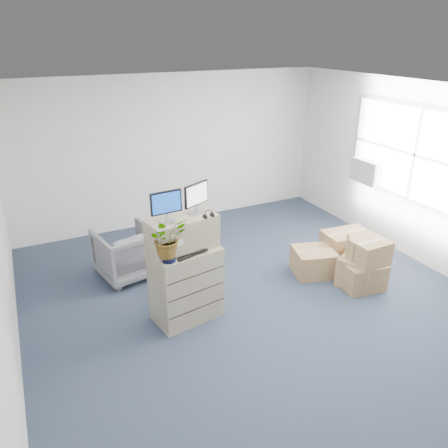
{
  "coord_description": "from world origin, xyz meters",
  "views": [
    {
      "loc": [
        -2.62,
        -4.16,
        3.45
      ],
      "look_at": [
        -0.41,
        0.4,
        1.21
      ],
      "focal_mm": 35.0,
      "sensor_mm": 36.0,
      "label": 1
    }
  ],
  "objects": [
    {
      "name": "cardboard_boxes",
      "position": [
        1.62,
        0.28,
        0.29
      ],
      "size": [
        1.44,
        1.26,
        0.75
      ],
      "color": "olive",
      "rests_on": "ground"
    },
    {
      "name": "filing_cabinet_lower",
      "position": [
        -0.97,
        0.36,
        0.49
      ],
      "size": [
        0.92,
        0.65,
        0.98
      ],
      "primitive_type": "cube",
      "rotation": [
        0.0,
        0.0,
        0.17
      ],
      "color": "#9E866D",
      "rests_on": "ground"
    },
    {
      "name": "keyboard",
      "position": [
        -0.95,
        0.25,
        1.0
      ],
      "size": [
        0.48,
        0.31,
        0.02
      ],
      "primitive_type": "cube",
      "rotation": [
        0.0,
        0.0,
        0.31
      ],
      "color": "black",
      "rests_on": "filing_cabinet_lower"
    },
    {
      "name": "headphones",
      "position": [
        -0.68,
        0.27,
        1.44
      ],
      "size": [
        0.13,
        0.03,
        0.13
      ],
      "primitive_type": "torus",
      "rotation": [
        1.57,
        0.0,
        0.17
      ],
      "color": "black",
      "rests_on": "filing_cabinet_upper"
    },
    {
      "name": "tissue_box",
      "position": [
        -0.66,
        0.53,
        1.08
      ],
      "size": [
        0.24,
        0.15,
        0.09
      ],
      "primitive_type": "cube",
      "rotation": [
        0.0,
        0.0,
        0.17
      ],
      "color": "#409BDC",
      "rests_on": "external_drive"
    },
    {
      "name": "office_chair",
      "position": [
        -1.39,
        1.76,
        0.42
      ],
      "size": [
        0.95,
        0.91,
        0.84
      ],
      "primitive_type": "imported",
      "rotation": [
        0.0,
        0.0,
        3.33
      ],
      "color": "slate",
      "rests_on": "ground"
    },
    {
      "name": "ac_unit",
      "position": [
        2.87,
        1.4,
        1.2
      ],
      "size": [
        0.24,
        0.6,
        0.4
      ],
      "primitive_type": "cube",
      "color": "silver",
      "rests_on": "wall_right"
    },
    {
      "name": "potted_plant",
      "position": [
        -1.25,
        0.15,
        1.24
      ],
      "size": [
        0.48,
        0.52,
        0.46
      ],
      "rotation": [
        0.0,
        0.0,
        0.17
      ],
      "color": "#98B18E",
      "rests_on": "filing_cabinet_lower"
    },
    {
      "name": "monitor_right",
      "position": [
        -0.76,
        0.46,
        1.62
      ],
      "size": [
        0.36,
        0.22,
        0.38
      ],
      "rotation": [
        0.0,
        0.0,
        0.44
      ],
      "color": "#99999E",
      "rests_on": "filing_cabinet_upper"
    },
    {
      "name": "phone_dock",
      "position": [
        -1.05,
        0.4,
        1.02
      ],
      "size": [
        0.06,
        0.05,
        0.12
      ],
      "rotation": [
        0.0,
        0.0,
        0.17
      ],
      "color": "silver",
      "rests_on": "filing_cabinet_lower"
    },
    {
      "name": "ground",
      "position": [
        0.0,
        0.0,
        0.0
      ],
      "size": [
        7.0,
        7.0,
        0.0
      ],
      "primitive_type": "plane",
      "color": "#252D44",
      "rests_on": "ground"
    },
    {
      "name": "wall_right",
      "position": [
        3.01,
        0.0,
        1.4
      ],
      "size": [
        0.02,
        7.0,
        2.8
      ],
      "primitive_type": "cube",
      "color": "silver",
      "rests_on": "ground"
    },
    {
      "name": "filing_cabinet_upper",
      "position": [
        -0.98,
        0.41,
        1.19
      ],
      "size": [
        0.9,
        0.56,
        0.42
      ],
      "primitive_type": "cube",
      "rotation": [
        0.0,
        0.0,
        0.17
      ],
      "color": "#9E866D",
      "rests_on": "filing_cabinet_lower"
    },
    {
      "name": "water_bottle",
      "position": [
        -0.91,
        0.43,
        1.1
      ],
      "size": [
        0.07,
        0.07,
        0.23
      ],
      "primitive_type": "cylinder",
      "color": "gray",
      "rests_on": "filing_cabinet_lower"
    },
    {
      "name": "mouse",
      "position": [
        -0.65,
        0.34,
        1.0
      ],
      "size": [
        0.08,
        0.05,
        0.03
      ],
      "primitive_type": "ellipsoid",
      "rotation": [
        0.0,
        0.0,
        -0.04
      ],
      "color": "silver",
      "rests_on": "filing_cabinet_lower"
    },
    {
      "name": "monitor_left",
      "position": [
        -1.18,
        0.36,
        1.62
      ],
      "size": [
        0.39,
        0.16,
        0.38
      ],
      "rotation": [
        0.0,
        0.0,
        0.08
      ],
      "color": "#99999E",
      "rests_on": "filing_cabinet_upper"
    },
    {
      "name": "wall_back",
      "position": [
        0.0,
        3.51,
        1.4
      ],
      "size": [
        6.0,
        0.02,
        2.8
      ],
      "primitive_type": "cube",
      "color": "silver",
      "rests_on": "ground"
    },
    {
      "name": "external_drive",
      "position": [
        -0.67,
        0.53,
        1.01
      ],
      "size": [
        0.2,
        0.16,
        0.06
      ],
      "primitive_type": "cube",
      "rotation": [
        0.0,
        0.0,
        0.09
      ],
      "color": "black",
      "rests_on": "filing_cabinet_lower"
    },
    {
      "name": "window",
      "position": [
        2.96,
        0.5,
        1.7
      ],
      "size": [
        0.07,
        2.72,
        1.52
      ],
      "color": "gray",
      "rests_on": "wall_right"
    }
  ]
}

